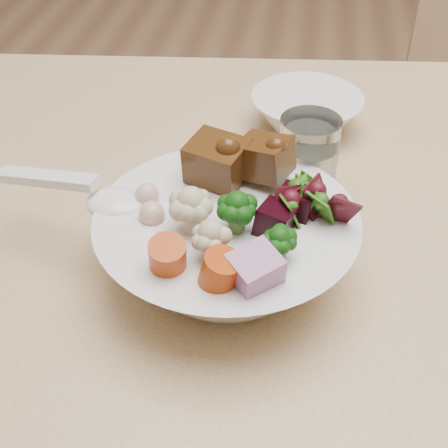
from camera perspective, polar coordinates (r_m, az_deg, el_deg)
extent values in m
cylinder|color=#D8B97F|center=(1.28, -18.27, -3.28)|extent=(0.06, 0.06, 0.71)
cylinder|color=tan|center=(1.38, 15.87, -6.35)|extent=(0.04, 0.04, 0.45)
cylinder|color=tan|center=(1.66, 15.35, 2.81)|extent=(0.04, 0.04, 0.45)
sphere|color=#093208|center=(0.55, 1.17, 0.55)|extent=(0.04, 0.04, 0.04)
sphere|color=beige|center=(0.55, -2.97, 0.72)|extent=(0.05, 0.05, 0.05)
cube|color=black|center=(0.58, 6.55, 1.74)|extent=(0.04, 0.04, 0.03)
cube|color=#9D5E96|center=(0.51, 2.84, -4.33)|extent=(0.05, 0.06, 0.04)
cylinder|color=#BF4705|center=(0.52, -5.17, -3.12)|extent=(0.04, 0.04, 0.03)
sphere|color=#D6A695|center=(0.57, -6.61, 0.96)|extent=(0.03, 0.03, 0.03)
ellipsoid|color=white|center=(0.60, -9.78, 1.89)|extent=(0.07, 0.06, 0.02)
cube|color=white|center=(0.64, -15.93, 4.03)|extent=(0.12, 0.05, 0.03)
cylinder|color=silver|center=(0.68, 7.60, 5.41)|extent=(0.06, 0.06, 0.11)
cylinder|color=silver|center=(0.69, 7.50, 4.46)|extent=(0.05, 0.05, 0.07)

